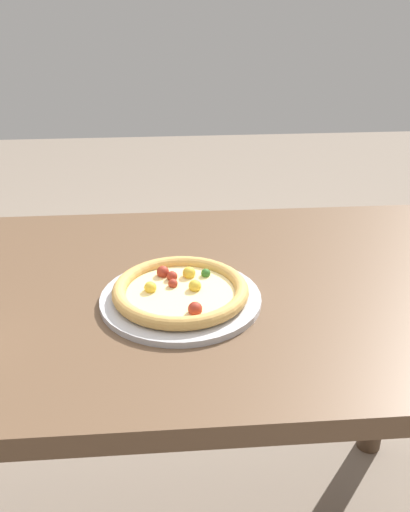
% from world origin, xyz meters
% --- Properties ---
extents(dining_table, '(1.32, 0.77, 0.75)m').
position_xyz_m(dining_table, '(0.00, 0.00, 0.63)').
color(dining_table, brown).
rests_on(dining_table, ground).
extents(pizza_near, '(0.29, 0.29, 0.04)m').
position_xyz_m(pizza_near, '(0.01, -0.06, 0.77)').
color(pizza_near, '#B7B7BC').
rests_on(pizza_near, dining_table).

